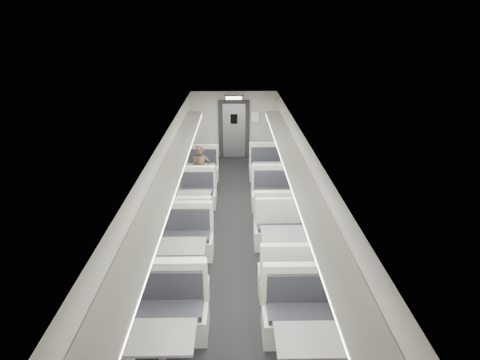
{
  "coord_description": "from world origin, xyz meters",
  "views": [
    {
      "loc": [
        0.01,
        -7.17,
        4.68
      ],
      "look_at": [
        0.14,
        0.98,
        1.19
      ],
      "focal_mm": 28.0,
      "sensor_mm": 36.0,
      "label": 1
    }
  ],
  "objects_px": {
    "booth_right_b": "(275,209)",
    "booth_right_d": "(308,360)",
    "booth_left_a": "(201,177)",
    "booth_left_b": "(195,207)",
    "booth_right_c": "(284,250)",
    "booth_left_d": "(162,357)",
    "booth_right_a": "(268,176)",
    "booth_left_c": "(183,262)",
    "exit_sign": "(234,98)",
    "vestibule_door": "(234,130)",
    "passenger": "(201,171)"
  },
  "relations": [
    {
      "from": "booth_right_b",
      "to": "booth_right_d",
      "type": "distance_m",
      "value": 4.49
    },
    {
      "from": "booth_left_a",
      "to": "booth_left_b",
      "type": "bearing_deg",
      "value": -90.0
    },
    {
      "from": "booth_left_b",
      "to": "booth_right_c",
      "type": "xyz_separation_m",
      "value": [
        2.0,
        -2.02,
        0.05
      ]
    },
    {
      "from": "booth_left_d",
      "to": "booth_left_b",
      "type": "bearing_deg",
      "value": 90.0
    },
    {
      "from": "booth_right_a",
      "to": "booth_right_c",
      "type": "distance_m",
      "value": 3.92
    },
    {
      "from": "booth_right_c",
      "to": "booth_left_c",
      "type": "bearing_deg",
      "value": -169.65
    },
    {
      "from": "booth_left_a",
      "to": "booth_right_a",
      "type": "height_order",
      "value": "booth_right_a"
    },
    {
      "from": "booth_right_d",
      "to": "exit_sign",
      "type": "bearing_deg",
      "value": 96.41
    },
    {
      "from": "booth_right_b",
      "to": "booth_right_d",
      "type": "relative_size",
      "value": 0.96
    },
    {
      "from": "booth_left_d",
      "to": "booth_left_a",
      "type": "bearing_deg",
      "value": 90.0
    },
    {
      "from": "booth_left_a",
      "to": "booth_right_c",
      "type": "bearing_deg",
      "value": -63.0
    },
    {
      "from": "booth_left_c",
      "to": "vestibule_door",
      "type": "xyz_separation_m",
      "value": [
        1.0,
        7.1,
        0.65
      ]
    },
    {
      "from": "booth_right_a",
      "to": "exit_sign",
      "type": "height_order",
      "value": "exit_sign"
    },
    {
      "from": "booth_left_d",
      "to": "passenger",
      "type": "height_order",
      "value": "passenger"
    },
    {
      "from": "booth_left_d",
      "to": "vestibule_door",
      "type": "distance_m",
      "value": 9.4
    },
    {
      "from": "booth_right_c",
      "to": "exit_sign",
      "type": "height_order",
      "value": "exit_sign"
    },
    {
      "from": "booth_left_c",
      "to": "passenger",
      "type": "distance_m",
      "value": 3.85
    },
    {
      "from": "booth_left_d",
      "to": "booth_right_d",
      "type": "distance_m",
      "value": 2.0
    },
    {
      "from": "booth_right_a",
      "to": "exit_sign",
      "type": "distance_m",
      "value": 3.16
    },
    {
      "from": "booth_right_b",
      "to": "booth_right_c",
      "type": "bearing_deg",
      "value": -90.0
    },
    {
      "from": "booth_right_c",
      "to": "booth_left_d",
      "type": "bearing_deg",
      "value": -127.64
    },
    {
      "from": "booth_right_a",
      "to": "booth_right_b",
      "type": "height_order",
      "value": "booth_right_b"
    },
    {
      "from": "booth_right_d",
      "to": "vestibule_door",
      "type": "xyz_separation_m",
      "value": [
        -1.0,
        9.39,
        0.63
      ]
    },
    {
      "from": "booth_left_d",
      "to": "vestibule_door",
      "type": "relative_size",
      "value": 1.1
    },
    {
      "from": "booth_left_b",
      "to": "booth_right_d",
      "type": "distance_m",
      "value": 5.08
    },
    {
      "from": "vestibule_door",
      "to": "booth_right_b",
      "type": "bearing_deg",
      "value": -78.47
    },
    {
      "from": "booth_right_a",
      "to": "passenger",
      "type": "relative_size",
      "value": 1.42
    },
    {
      "from": "booth_right_a",
      "to": "booth_right_b",
      "type": "relative_size",
      "value": 0.97
    },
    {
      "from": "booth_left_d",
      "to": "exit_sign",
      "type": "bearing_deg",
      "value": 83.54
    },
    {
      "from": "booth_right_a",
      "to": "exit_sign",
      "type": "bearing_deg",
      "value": 113.33
    },
    {
      "from": "booth_left_c",
      "to": "passenger",
      "type": "height_order",
      "value": "passenger"
    },
    {
      "from": "booth_right_c",
      "to": "booth_right_d",
      "type": "height_order",
      "value": "same"
    },
    {
      "from": "booth_right_a",
      "to": "booth_right_d",
      "type": "relative_size",
      "value": 0.92
    },
    {
      "from": "booth_left_b",
      "to": "passenger",
      "type": "relative_size",
      "value": 1.35
    },
    {
      "from": "booth_right_d",
      "to": "passenger",
      "type": "height_order",
      "value": "passenger"
    },
    {
      "from": "booth_right_c",
      "to": "booth_left_b",
      "type": "bearing_deg",
      "value": 134.74
    },
    {
      "from": "booth_right_c",
      "to": "booth_right_d",
      "type": "xyz_separation_m",
      "value": [
        0.0,
        -2.66,
        0.0
      ]
    },
    {
      "from": "passenger",
      "to": "booth_left_d",
      "type": "bearing_deg",
      "value": -95.27
    },
    {
      "from": "booth_right_a",
      "to": "exit_sign",
      "type": "relative_size",
      "value": 3.39
    },
    {
      "from": "exit_sign",
      "to": "booth_right_b",
      "type": "bearing_deg",
      "value": -77.23
    },
    {
      "from": "booth_left_a",
      "to": "booth_right_c",
      "type": "distance_m",
      "value": 4.41
    },
    {
      "from": "booth_right_b",
      "to": "booth_right_d",
      "type": "xyz_separation_m",
      "value": [
        0.0,
        -4.49,
        0.02
      ]
    },
    {
      "from": "passenger",
      "to": "booth_left_a",
      "type": "bearing_deg",
      "value": 92.31
    },
    {
      "from": "booth_right_a",
      "to": "passenger",
      "type": "xyz_separation_m",
      "value": [
        -1.94,
        -0.46,
        0.37
      ]
    },
    {
      "from": "booth_left_a",
      "to": "booth_right_a",
      "type": "xyz_separation_m",
      "value": [
        2.0,
        -0.0,
        0.02
      ]
    },
    {
      "from": "booth_left_a",
      "to": "passenger",
      "type": "relative_size",
      "value": 1.35
    },
    {
      "from": "booth_left_b",
      "to": "exit_sign",
      "type": "distance_m",
      "value": 4.75
    },
    {
      "from": "booth_right_d",
      "to": "booth_left_d",
      "type": "bearing_deg",
      "value": 178.2
    },
    {
      "from": "exit_sign",
      "to": "booth_left_b",
      "type": "bearing_deg",
      "value": -103.32
    },
    {
      "from": "booth_right_a",
      "to": "booth_right_d",
      "type": "distance_m",
      "value": 6.58
    }
  ]
}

